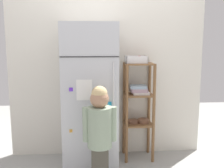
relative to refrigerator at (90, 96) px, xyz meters
The scene contains 6 objects.
ground_plane 0.83m from the refrigerator, ahead, with size 6.00×6.00×0.00m, color #999993.
kitchen_wall_back 0.45m from the refrigerator, 57.27° to the left, with size 2.40×0.03×2.12m, color silver.
refrigerator is the anchor object (origin of this frame).
child_standing 0.54m from the refrigerator, 79.31° to the right, with size 0.33×0.24×1.01m.
pantry_shelf_unit 0.60m from the refrigerator, 13.04° to the left, with size 0.35×0.30×1.18m.
fruit_bin 0.70m from the refrigerator, 14.97° to the left, with size 0.25×0.20×0.09m.
Camera 1 is at (-0.15, -2.84, 1.41)m, focal length 41.14 mm.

